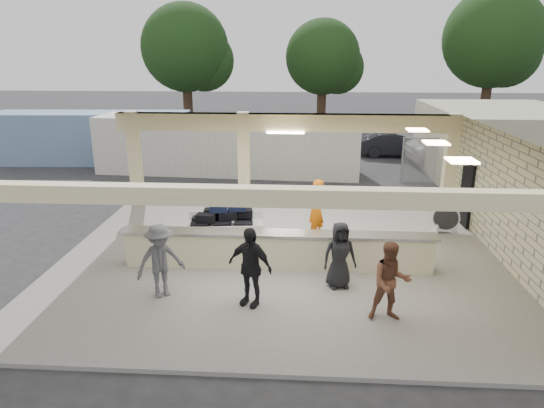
# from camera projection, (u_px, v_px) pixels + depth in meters

# --- Properties ---
(ground) EXTENTS (120.00, 120.00, 0.00)m
(ground) POSITION_uv_depth(u_px,v_px,m) (279.00, 262.00, 13.37)
(ground) COLOR #262628
(ground) RESTS_ON ground
(pavilion) EXTENTS (12.01, 10.00, 3.55)m
(pavilion) POSITION_uv_depth(u_px,v_px,m) (288.00, 209.00, 13.59)
(pavilion) COLOR slate
(pavilion) RESTS_ON ground
(baggage_counter) EXTENTS (8.20, 0.58, 0.98)m
(baggage_counter) POSITION_uv_depth(u_px,v_px,m) (278.00, 250.00, 12.72)
(baggage_counter) COLOR beige
(baggage_counter) RESTS_ON pavilion
(luggage_cart) EXTENTS (2.37, 1.63, 1.30)m
(luggage_cart) POSITION_uv_depth(u_px,v_px,m) (224.00, 223.00, 14.07)
(luggage_cart) COLOR silver
(luggage_cart) RESTS_ON pavilion
(drum_fan) EXTENTS (0.88, 0.51, 0.93)m
(drum_fan) POSITION_uv_depth(u_px,v_px,m) (446.00, 217.00, 15.20)
(drum_fan) COLOR silver
(drum_fan) RESTS_ON pavilion
(baggage_handler) EXTENTS (0.69, 0.77, 1.85)m
(baggage_handler) POSITION_uv_depth(u_px,v_px,m) (316.00, 209.00, 14.62)
(baggage_handler) COLOR #D7620B
(baggage_handler) RESTS_ON pavilion
(passenger_a) EXTENTS (0.86, 0.41, 1.74)m
(passenger_a) POSITION_uv_depth(u_px,v_px,m) (391.00, 282.00, 10.11)
(passenger_a) COLOR brown
(passenger_a) RESTS_ON pavilion
(passenger_b) EXTENTS (1.14, 0.80, 1.84)m
(passenger_b) POSITION_uv_depth(u_px,v_px,m) (250.00, 267.00, 10.71)
(passenger_b) COLOR black
(passenger_b) RESTS_ON pavilion
(passenger_c) EXTENTS (1.16, 0.99, 1.77)m
(passenger_c) POSITION_uv_depth(u_px,v_px,m) (160.00, 261.00, 11.09)
(passenger_c) COLOR #4B4B50
(passenger_c) RESTS_ON pavilion
(passenger_d) EXTENTS (0.86, 0.50, 1.64)m
(passenger_d) POSITION_uv_depth(u_px,v_px,m) (340.00, 255.00, 11.56)
(passenger_d) COLOR black
(passenger_d) RESTS_ON pavilion
(car_white_a) EXTENTS (5.68, 3.02, 1.57)m
(car_white_a) POSITION_uv_depth(u_px,v_px,m) (464.00, 150.00, 24.61)
(car_white_a) COLOR white
(car_white_a) RESTS_ON ground
(car_white_b) EXTENTS (4.46, 2.71, 1.32)m
(car_white_b) POSITION_uv_depth(u_px,v_px,m) (485.00, 147.00, 26.23)
(car_white_b) COLOR white
(car_white_b) RESTS_ON ground
(car_dark) EXTENTS (4.04, 1.48, 1.34)m
(car_dark) POSITION_uv_depth(u_px,v_px,m) (396.00, 144.00, 26.78)
(car_dark) COLOR black
(car_dark) RESTS_ON ground
(container_white) EXTENTS (12.48, 3.26, 2.67)m
(container_white) POSITION_uv_depth(u_px,v_px,m) (228.00, 145.00, 22.97)
(container_white) COLOR silver
(container_white) RESTS_ON ground
(container_blue) EXTENTS (10.12, 2.95, 2.60)m
(container_blue) POSITION_uv_depth(u_px,v_px,m) (92.00, 138.00, 25.20)
(container_blue) COLOR #6982A8
(container_blue) RESTS_ON ground
(fence) EXTENTS (12.06, 0.06, 2.03)m
(fence) POSITION_uv_depth(u_px,v_px,m) (543.00, 161.00, 20.96)
(fence) COLOR gray
(fence) RESTS_ON ground
(tree_left) EXTENTS (6.60, 6.30, 9.00)m
(tree_left) POSITION_uv_depth(u_px,v_px,m) (190.00, 51.00, 35.16)
(tree_left) COLOR #382619
(tree_left) RESTS_ON ground
(tree_mid) EXTENTS (6.00, 5.60, 8.00)m
(tree_mid) POSITION_uv_depth(u_px,v_px,m) (327.00, 60.00, 36.65)
(tree_mid) COLOR #382619
(tree_mid) RESTS_ON ground
(tree_right) EXTENTS (7.20, 7.00, 10.00)m
(tree_right) POSITION_uv_depth(u_px,v_px,m) (497.00, 42.00, 34.60)
(tree_right) COLOR #382619
(tree_right) RESTS_ON ground
(adjacent_building) EXTENTS (6.00, 8.00, 3.20)m
(adjacent_building) POSITION_uv_depth(u_px,v_px,m) (500.00, 144.00, 21.84)
(adjacent_building) COLOR #B3B18E
(adjacent_building) RESTS_ON ground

